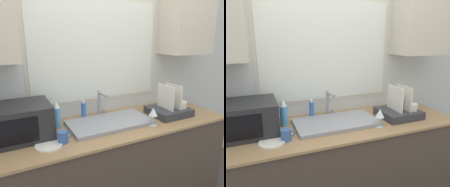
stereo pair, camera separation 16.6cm
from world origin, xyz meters
The scene contains 11 objects.
countertop centered at (0.00, 0.33, 0.45)m, with size 2.08×0.69×0.91m.
wall_back centered at (0.00, 0.65, 1.42)m, with size 6.00×0.38×2.60m.
sink_basin centered at (-0.03, 0.34, 0.92)m, with size 0.70×0.38×0.03m.
faucet centered at (-0.03, 0.53, 1.05)m, with size 0.08×0.18×0.25m.
microwave centered at (-0.75, 0.42, 1.03)m, with size 0.47×0.39×0.25m.
dish_rack centered at (0.58, 0.29, 0.96)m, with size 0.35×0.32×0.29m.
spray_bottle centered at (-0.45, 0.47, 1.02)m, with size 0.06×0.06×0.23m.
soap_bottle centered at (-0.19, 0.55, 0.99)m, with size 0.04×0.04×0.18m.
mug_near_sink centered at (-0.48, 0.19, 0.95)m, with size 0.10×0.07×0.08m.
wine_glass centered at (0.27, 0.15, 1.02)m, with size 0.07×0.07×0.16m.
small_plate centered at (-0.58, 0.18, 0.91)m, with size 0.18×0.18×0.01m.
Camera 1 is at (-0.82, -1.22, 1.64)m, focal length 35.00 mm.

